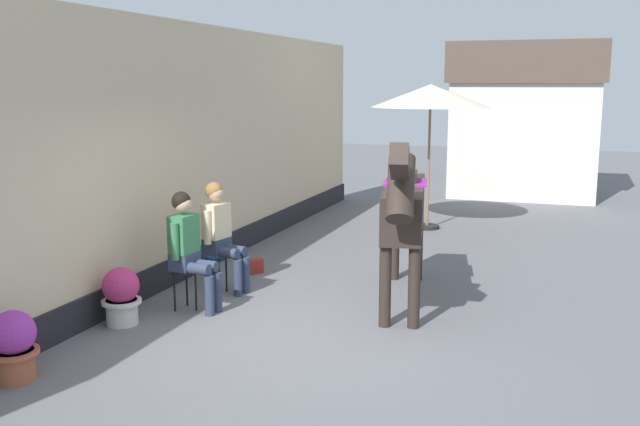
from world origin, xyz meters
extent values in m
plane|color=slate|center=(0.00, 3.00, 0.00)|extent=(40.00, 40.00, 0.00)
cube|color=#CCB793|center=(-2.55, 1.50, 1.70)|extent=(0.30, 14.00, 3.40)
cube|color=black|center=(-2.53, 1.50, 0.18)|extent=(0.34, 14.00, 0.36)
cube|color=silver|center=(1.40, 10.55, 1.30)|extent=(3.20, 2.40, 2.60)
cube|color=brown|center=(1.40, 10.55, 3.05)|extent=(3.40, 2.60, 0.90)
cylinder|color=black|center=(-1.71, 0.21, 0.46)|extent=(0.34, 0.34, 0.03)
cylinder|color=black|center=(-1.57, 0.19, 0.22)|extent=(0.02, 0.02, 0.45)
cylinder|color=black|center=(-1.77, 0.33, 0.22)|extent=(0.02, 0.02, 0.45)
cylinder|color=black|center=(-1.79, 0.09, 0.22)|extent=(0.02, 0.02, 0.45)
cube|color=#2D3851|center=(-1.71, 0.21, 0.58)|extent=(0.27, 0.34, 0.20)
cube|color=#337247|center=(-1.71, 0.21, 0.90)|extent=(0.25, 0.36, 0.44)
sphere|color=tan|center=(-1.71, 0.21, 1.25)|extent=(0.20, 0.20, 0.20)
sphere|color=black|center=(-1.73, 0.21, 1.28)|extent=(0.22, 0.22, 0.22)
cylinder|color=#2D3851|center=(-1.51, 0.27, 0.53)|extent=(0.39, 0.17, 0.13)
cylinder|color=#2D3851|center=(-1.32, 0.25, 0.23)|extent=(0.11, 0.11, 0.46)
cylinder|color=#2D3851|center=(-1.53, 0.11, 0.53)|extent=(0.39, 0.17, 0.13)
cylinder|color=#2D3851|center=(-1.34, 0.09, 0.23)|extent=(0.11, 0.11, 0.46)
cylinder|color=#337247|center=(-1.67, 0.40, 0.85)|extent=(0.09, 0.09, 0.42)
cylinder|color=#337247|center=(-1.71, 0.00, 0.85)|extent=(0.09, 0.09, 0.42)
cylinder|color=#194C99|center=(-1.73, 1.04, 0.46)|extent=(0.34, 0.34, 0.03)
cylinder|color=black|center=(-1.59, 1.01, 0.22)|extent=(0.02, 0.02, 0.45)
cylinder|color=black|center=(-1.77, 1.17, 0.22)|extent=(0.02, 0.02, 0.45)
cylinder|color=black|center=(-1.82, 0.94, 0.22)|extent=(0.02, 0.02, 0.45)
cube|color=#2D3851|center=(-1.73, 1.04, 0.58)|extent=(0.30, 0.36, 0.20)
cube|color=beige|center=(-1.73, 1.04, 0.90)|extent=(0.28, 0.38, 0.44)
sphere|color=tan|center=(-1.73, 1.04, 1.25)|extent=(0.20, 0.20, 0.20)
sphere|color=olive|center=(-1.75, 1.05, 1.28)|extent=(0.22, 0.22, 0.22)
cylinder|color=#2D3851|center=(-1.52, 1.08, 0.53)|extent=(0.40, 0.20, 0.13)
cylinder|color=#2D3851|center=(-1.34, 1.05, 0.23)|extent=(0.11, 0.11, 0.46)
cylinder|color=#2D3851|center=(-1.56, 0.93, 0.53)|extent=(0.40, 0.20, 0.13)
cylinder|color=#2D3851|center=(-1.37, 0.89, 0.23)|extent=(0.11, 0.11, 0.46)
cylinder|color=beige|center=(-1.67, 1.23, 0.85)|extent=(0.09, 0.09, 0.42)
cylinder|color=beige|center=(-1.74, 0.84, 0.85)|extent=(0.09, 0.09, 0.42)
cube|color=#2D231E|center=(0.60, 1.37, 1.16)|extent=(0.83, 2.24, 0.52)
cylinder|color=#2D231E|center=(0.93, 0.44, 0.45)|extent=(0.13, 0.13, 0.90)
cylinder|color=#2D231E|center=(0.63, 0.38, 0.45)|extent=(0.13, 0.13, 0.90)
cylinder|color=#2D231E|center=(0.58, 2.35, 0.45)|extent=(0.13, 0.13, 0.90)
cylinder|color=#2D231E|center=(0.28, 2.29, 0.45)|extent=(0.13, 0.13, 0.90)
cylinder|color=#2D231E|center=(0.82, 0.19, 1.55)|extent=(0.39, 0.67, 0.73)
cube|color=#2D231E|center=(0.88, -0.14, 1.86)|extent=(0.27, 0.55, 0.40)
cube|color=black|center=(0.82, 0.21, 1.69)|extent=(0.15, 0.63, 0.48)
cylinder|color=black|center=(0.40, 2.50, 0.89)|extent=(0.12, 0.12, 0.65)
cube|color=#8C1E8C|center=(0.58, 1.47, 1.44)|extent=(0.60, 0.68, 0.03)
cube|color=black|center=(0.58, 1.47, 1.51)|extent=(0.35, 0.48, 0.12)
cylinder|color=#A85638|center=(-2.12, -2.10, 0.14)|extent=(0.34, 0.34, 0.28)
cylinder|color=#A85638|center=(-2.12, -2.10, 0.26)|extent=(0.43, 0.43, 0.04)
sphere|color=purple|center=(-2.12, -2.10, 0.44)|extent=(0.40, 0.40, 0.40)
cylinder|color=beige|center=(-2.10, -0.50, 0.14)|extent=(0.34, 0.34, 0.28)
cylinder|color=beige|center=(-2.10, -0.50, 0.26)|extent=(0.43, 0.43, 0.04)
sphere|color=#B22D66|center=(-2.10, -0.50, 0.44)|extent=(0.40, 0.40, 0.40)
cylinder|color=black|center=(0.04, 5.84, 0.03)|extent=(0.44, 0.44, 0.06)
cylinder|color=olive|center=(0.04, 5.84, 1.10)|extent=(0.04, 0.04, 2.20)
cone|color=beige|center=(0.04, 5.84, 2.38)|extent=(2.10, 2.10, 0.40)
cube|color=maroon|center=(-1.63, 1.92, 0.10)|extent=(0.25, 0.30, 0.20)
camera|label=1|loc=(2.43, -6.93, 2.61)|focal=40.54mm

